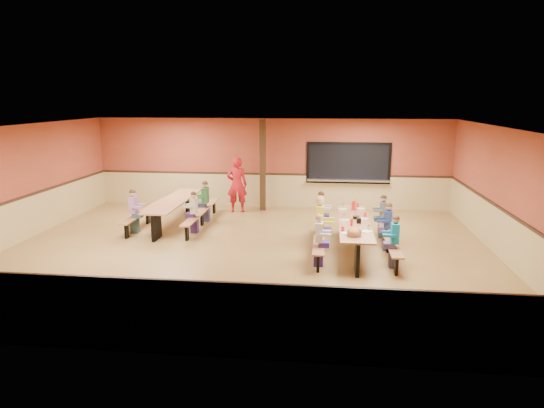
# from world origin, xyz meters

# --- Properties ---
(ground) EXTENTS (12.00, 12.00, 0.00)m
(ground) POSITION_xyz_m (0.00, 0.00, 0.00)
(ground) COLOR olive
(ground) RESTS_ON ground
(room_envelope) EXTENTS (12.04, 10.04, 3.02)m
(room_envelope) POSITION_xyz_m (0.00, 0.00, 0.69)
(room_envelope) COLOR #96412B
(room_envelope) RESTS_ON ground
(kitchen_pass_through) EXTENTS (2.78, 0.28, 1.38)m
(kitchen_pass_through) POSITION_xyz_m (2.60, 4.96, 1.49)
(kitchen_pass_through) COLOR black
(kitchen_pass_through) RESTS_ON ground
(structural_post) EXTENTS (0.18, 0.18, 3.00)m
(structural_post) POSITION_xyz_m (-0.20, 4.40, 1.50)
(structural_post) COLOR black
(structural_post) RESTS_ON ground
(cafeteria_table_main) EXTENTS (1.91, 3.70, 0.74)m
(cafeteria_table_main) POSITION_xyz_m (2.58, 0.28, 0.53)
(cafeteria_table_main) COLOR #A16840
(cafeteria_table_main) RESTS_ON ground
(cafeteria_table_second) EXTENTS (1.91, 3.70, 0.74)m
(cafeteria_table_second) POSITION_xyz_m (-2.54, 2.25, 0.53)
(cafeteria_table_second) COLOR #A16840
(cafeteria_table_second) RESTS_ON ground
(seated_child_white_left) EXTENTS (0.35, 0.29, 1.17)m
(seated_child_white_left) POSITION_xyz_m (1.76, -0.90, 0.59)
(seated_child_white_left) COLOR silver
(seated_child_white_left) RESTS_ON ground
(seated_adult_yellow) EXTENTS (0.44, 0.36, 1.35)m
(seated_adult_yellow) POSITION_xyz_m (1.76, 0.19, 0.67)
(seated_adult_yellow) COLOR gold
(seated_adult_yellow) RESTS_ON ground
(seated_child_grey_left) EXTENTS (0.35, 0.29, 1.18)m
(seated_child_grey_left) POSITION_xyz_m (1.76, 1.69, 0.59)
(seated_child_grey_left) COLOR silver
(seated_child_grey_left) RESTS_ON ground
(seated_child_teal_right) EXTENTS (0.35, 0.29, 1.18)m
(seated_child_teal_right) POSITION_xyz_m (3.41, -0.81, 0.59)
(seated_child_teal_right) COLOR #0F7695
(seated_child_teal_right) RESTS_ON ground
(seated_child_navy_right) EXTENTS (0.35, 0.29, 1.17)m
(seated_child_navy_right) POSITION_xyz_m (3.41, 0.44, 0.59)
(seated_child_navy_right) COLOR navy
(seated_child_navy_right) RESTS_ON ground
(seated_child_char_right) EXTENTS (0.34, 0.28, 1.14)m
(seated_child_char_right) POSITION_xyz_m (3.41, 1.56, 0.57)
(seated_child_char_right) COLOR #4D5357
(seated_child_char_right) RESTS_ON ground
(seated_child_purple_sec) EXTENTS (0.37, 0.30, 1.21)m
(seated_child_purple_sec) POSITION_xyz_m (-3.37, 1.24, 0.60)
(seated_child_purple_sec) COLOR #9E679A
(seated_child_purple_sec) RESTS_ON ground
(seated_child_green_sec) EXTENTS (0.37, 0.31, 1.22)m
(seated_child_green_sec) POSITION_xyz_m (-1.72, 2.71, 0.61)
(seated_child_green_sec) COLOR #2B6334
(seated_child_green_sec) RESTS_ON ground
(seated_child_tan_sec) EXTENTS (0.34, 0.28, 1.14)m
(seated_child_tan_sec) POSITION_xyz_m (-1.72, 1.44, 0.57)
(seated_child_tan_sec) COLOR #B8AD93
(seated_child_tan_sec) RESTS_ON ground
(standing_woman) EXTENTS (0.72, 0.53, 1.81)m
(standing_woman) POSITION_xyz_m (-1.00, 4.04, 0.91)
(standing_woman) COLOR #AF141B
(standing_woman) RESTS_ON ground
(punch_pitcher) EXTENTS (0.16, 0.16, 0.22)m
(punch_pitcher) POSITION_xyz_m (2.65, 1.58, 0.85)
(punch_pitcher) COLOR red
(punch_pitcher) RESTS_ON cafeteria_table_main
(chip_bowl) EXTENTS (0.32, 0.32, 0.15)m
(chip_bowl) POSITION_xyz_m (2.52, -0.99, 0.81)
(chip_bowl) COLOR orange
(chip_bowl) RESTS_ON cafeteria_table_main
(napkin_dispenser) EXTENTS (0.10, 0.14, 0.13)m
(napkin_dispenser) POSITION_xyz_m (2.69, 0.15, 0.80)
(napkin_dispenser) COLOR black
(napkin_dispenser) RESTS_ON cafeteria_table_main
(condiment_mustard) EXTENTS (0.06, 0.06, 0.17)m
(condiment_mustard) POSITION_xyz_m (2.51, 0.15, 0.82)
(condiment_mustard) COLOR yellow
(condiment_mustard) RESTS_ON cafeteria_table_main
(condiment_ketchup) EXTENTS (0.06, 0.06, 0.17)m
(condiment_ketchup) POSITION_xyz_m (2.50, -0.14, 0.82)
(condiment_ketchup) COLOR #B2140F
(condiment_ketchup) RESTS_ON cafeteria_table_main
(table_paddle) EXTENTS (0.16, 0.16, 0.56)m
(table_paddle) POSITION_xyz_m (2.64, 0.58, 0.88)
(table_paddle) COLOR black
(table_paddle) RESTS_ON cafeteria_table_main
(place_settings) EXTENTS (0.65, 3.30, 0.11)m
(place_settings) POSITION_xyz_m (2.58, 0.28, 0.80)
(place_settings) COLOR beige
(place_settings) RESTS_ON cafeteria_table_main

